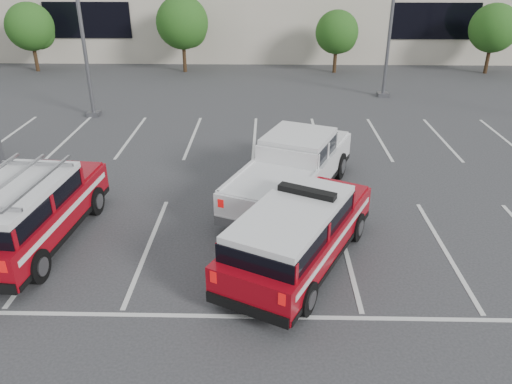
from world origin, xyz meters
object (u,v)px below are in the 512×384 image
at_px(tree_left, 32,28).
at_px(tree_mid_right, 338,34).
at_px(tree_right, 495,30).
at_px(light_pole_left, 78,4).
at_px(ladder_suv, 29,216).
at_px(fire_chief_suv, 298,237).
at_px(white_pickup, 292,174).
at_px(tree_mid_left, 184,24).

relative_size(tree_left, tree_mid_right, 1.11).
bearing_deg(tree_right, light_pole_left, -156.49).
bearing_deg(ladder_suv, fire_chief_suv, -1.85).
height_order(tree_left, light_pole_left, light_pole_left).
xyz_separation_m(light_pole_left, white_pickup, (9.37, -8.72, -4.39)).
bearing_deg(tree_right, tree_mid_right, -180.00).
relative_size(tree_right, white_pickup, 0.64).
bearing_deg(ladder_suv, tree_mid_left, 92.32).
distance_m(tree_mid_left, fire_chief_suv, 23.75).
relative_size(tree_mid_left, tree_right, 1.10).
bearing_deg(white_pickup, tree_mid_left, 130.84).
bearing_deg(light_pole_left, tree_left, 124.52).
height_order(tree_left, tree_mid_left, tree_mid_left).
relative_size(light_pole_left, white_pickup, 1.49).
xyz_separation_m(tree_left, tree_mid_right, (20.00, -0.00, -0.27)).
distance_m(tree_left, white_pickup, 24.92).
bearing_deg(tree_mid_right, light_pole_left, -142.50).
relative_size(tree_right, ladder_suv, 0.78).
bearing_deg(tree_left, fire_chief_suv, -54.53).
distance_m(tree_mid_right, ladder_suv, 24.60).
bearing_deg(tree_right, tree_left, 180.00).
bearing_deg(light_pole_left, ladder_suv, -79.92).
bearing_deg(fire_chief_suv, white_pickup, 116.12).
bearing_deg(light_pole_left, tree_mid_right, 37.50).
height_order(tree_left, ladder_suv, tree_left).
xyz_separation_m(tree_mid_left, tree_right, (20.00, -0.00, -0.27)).
relative_size(white_pickup, ladder_suv, 1.21).
bearing_deg(fire_chief_suv, tree_mid_right, 107.20).
xyz_separation_m(tree_left, fire_chief_suv, (16.25, -22.80, -1.97)).
distance_m(tree_left, fire_chief_suv, 28.07).
distance_m(tree_mid_right, white_pickup, 19.20).
distance_m(white_pickup, ladder_suv, 7.92).
relative_size(tree_right, light_pole_left, 0.43).
bearing_deg(light_pole_left, tree_right, 23.51).
distance_m(tree_left, tree_right, 30.00).
height_order(tree_mid_right, ladder_suv, tree_mid_right).
relative_size(tree_mid_right, light_pole_left, 0.39).
xyz_separation_m(fire_chief_suv, white_pickup, (0.03, 4.04, -0.01)).
bearing_deg(tree_mid_left, ladder_suv, -92.54).
xyz_separation_m(tree_mid_right, light_pole_left, (-13.09, -10.05, 2.68)).
height_order(tree_right, fire_chief_suv, tree_right).
relative_size(tree_mid_left, ladder_suv, 0.85).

